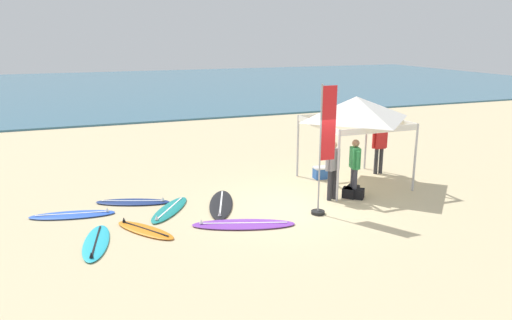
{
  "coord_description": "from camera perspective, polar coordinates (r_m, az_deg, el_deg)",
  "views": [
    {
      "loc": [
        -5.31,
        -11.2,
        4.6
      ],
      "look_at": [
        -0.5,
        1.55,
        1.0
      ],
      "focal_mm": 33.76,
      "sensor_mm": 36.0,
      "label": 1
    }
  ],
  "objects": [
    {
      "name": "canopy_tent",
      "position": [
        15.04,
        11.75,
        6.01
      ],
      "size": [
        2.72,
        2.72,
        2.75
      ],
      "color": "#B7B7BC",
      "rests_on": "ground"
    },
    {
      "name": "surfboard_navy",
      "position": [
        13.92,
        -14.34,
        -4.83
      ],
      "size": [
        2.12,
        1.23,
        0.19
      ],
      "color": "navy",
      "rests_on": "ground"
    },
    {
      "name": "person_grey",
      "position": [
        13.66,
        9.05,
        -0.72
      ],
      "size": [
        0.52,
        0.33,
        1.71
      ],
      "color": "#2D2D33",
      "rests_on": "ground"
    },
    {
      "name": "surfboard_purple",
      "position": [
        11.98,
        -1.53,
        -7.61
      ],
      "size": [
        2.63,
        1.46,
        0.19
      ],
      "color": "purple",
      "rests_on": "ground"
    },
    {
      "name": "surfboard_cyan",
      "position": [
        11.56,
        -18.41,
        -9.26
      ],
      "size": [
        0.87,
        2.1,
        0.19
      ],
      "color": "#23B2CC",
      "rests_on": "ground"
    },
    {
      "name": "ground_plane",
      "position": [
        13.22,
        4.43,
        -5.61
      ],
      "size": [
        80.0,
        80.0,
        0.0
      ],
      "primitive_type": "plane",
      "color": "beige"
    },
    {
      "name": "gear_bag_by_pole",
      "position": [
        14.29,
        11.24,
        -3.69
      ],
      "size": [
        0.66,
        0.63,
        0.28
      ],
      "primitive_type": "cube",
      "rotation": [
        0.0,
        0.0,
        0.71
      ],
      "color": "black",
      "rests_on": "ground"
    },
    {
      "name": "surfboard_teal",
      "position": [
        13.13,
        -10.2,
        -5.79
      ],
      "size": [
        1.58,
        2.0,
        0.19
      ],
      "color": "#19847F",
      "rests_on": "ground"
    },
    {
      "name": "cooler_box",
      "position": [
        15.84,
        7.74,
        -1.48
      ],
      "size": [
        0.5,
        0.36,
        0.39
      ],
      "color": "#2D60B7",
      "rests_on": "ground"
    },
    {
      "name": "surfboard_orange",
      "position": [
        11.94,
        -13.04,
        -8.07
      ],
      "size": [
        1.45,
        1.8,
        0.19
      ],
      "color": "orange",
      "rests_on": "ground"
    },
    {
      "name": "sea",
      "position": [
        44.02,
        -13.78,
        8.43
      ],
      "size": [
        80.0,
        36.0,
        0.1
      ],
      "primitive_type": "cube",
      "color": "#386B84",
      "rests_on": "ground"
    },
    {
      "name": "gear_bag_near_tent",
      "position": [
        14.18,
        11.44,
        -3.85
      ],
      "size": [
        0.66,
        0.64,
        0.28
      ],
      "primitive_type": "cube",
      "rotation": [
        0.0,
        0.0,
        2.4
      ],
      "color": "black",
      "rests_on": "ground"
    },
    {
      "name": "person_green",
      "position": [
        13.97,
        11.61,
        -0.5
      ],
      "size": [
        0.3,
        0.54,
        1.71
      ],
      "color": "#383842",
      "rests_on": "ground"
    },
    {
      "name": "surfboard_black",
      "position": [
        13.35,
        -4.17,
        -5.24
      ],
      "size": [
        1.35,
        2.42,
        0.19
      ],
      "color": "black",
      "rests_on": "ground"
    },
    {
      "name": "person_red",
      "position": [
        16.56,
        14.43,
        1.72
      ],
      "size": [
        0.55,
        0.26,
        1.71
      ],
      "color": "#2D2D33",
      "rests_on": "ground"
    },
    {
      "name": "surfboard_blue",
      "position": [
        13.44,
        -20.9,
        -6.08
      ],
      "size": [
        2.22,
        0.96,
        0.19
      ],
      "color": "blue",
      "rests_on": "ground"
    },
    {
      "name": "banner_flag",
      "position": [
        12.41,
        8.04,
        0.53
      ],
      "size": [
        0.6,
        0.36,
        3.4
      ],
      "color": "#99999E",
      "rests_on": "ground"
    }
  ]
}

